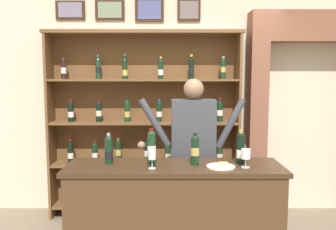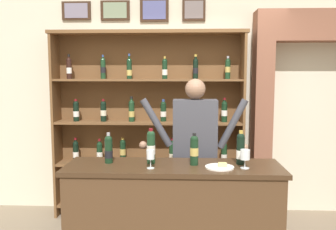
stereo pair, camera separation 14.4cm
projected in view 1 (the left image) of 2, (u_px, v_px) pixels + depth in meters
back_wall at (175, 90)px, 4.65m from camera, size 12.00×0.19×3.11m
wine_shelf at (145, 121)px, 4.42m from camera, size 2.34×0.33×2.26m
archway_doorway at (309, 101)px, 4.52m from camera, size 1.56×0.45×2.50m
tasting_counter at (175, 219)px, 3.17m from camera, size 1.87×0.56×0.98m
shopkeeper at (194, 143)px, 3.63m from camera, size 1.10×0.22×1.71m
tasting_bottle_vin_santo at (110, 150)px, 3.15m from camera, size 0.07×0.07×0.27m
tasting_bottle_super_tuscan at (152, 146)px, 3.15m from camera, size 0.08×0.08×0.31m
tasting_bottle_grappa at (196, 149)px, 3.11m from camera, size 0.07×0.07×0.28m
tasting_bottle_riserva at (242, 148)px, 3.15m from camera, size 0.07×0.07×0.30m
wine_glass_left at (153, 155)px, 2.98m from camera, size 0.07×0.07×0.16m
wine_glass_right at (247, 155)px, 3.02m from camera, size 0.08×0.08×0.16m
cheese_plate at (222, 166)px, 3.04m from camera, size 0.24×0.24×0.04m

